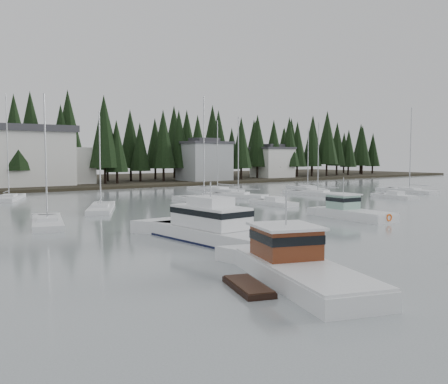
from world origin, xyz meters
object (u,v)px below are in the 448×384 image
object	(u,v)px
harbor_inn	(12,157)
sailboat_11	(204,202)
sailboat_1	(101,210)
house_east_b	(273,162)
sailboat_2	(47,225)
lobster_boat_teal	(352,213)
sailboat_9	(318,195)
runabout_2	(395,197)
cabin_cruiser_center	(214,231)
sailboat_4	(238,197)
sailboat_5	(308,190)
house_east_a	(204,160)
sailboat_10	(409,192)
runabout_1	(275,204)
lobster_boat_brown	(297,271)
sailboat_0	(218,191)
sailboat_8	(9,199)

from	to	relation	value
harbor_inn	sailboat_11	bearing A→B (deg)	-73.76
sailboat_1	house_east_b	bearing A→B (deg)	-29.72
sailboat_2	lobster_boat_teal	bearing A→B (deg)	-100.72
sailboat_9	runabout_2	distance (m)	11.37
cabin_cruiser_center	sailboat_9	bearing A→B (deg)	-60.01
cabin_cruiser_center	sailboat_4	size ratio (longest dim) A/B	0.95
sailboat_5	house_east_a	bearing A→B (deg)	24.96
sailboat_2	sailboat_10	distance (m)	59.36
sailboat_11	runabout_1	world-z (taller)	sailboat_11
sailboat_1	sailboat_11	xyz separation A→B (m)	(13.98, 0.46, 0.01)
lobster_boat_teal	sailboat_10	size ratio (longest dim) A/B	0.58
harbor_inn	sailboat_2	world-z (taller)	harbor_inn
sailboat_9	runabout_1	distance (m)	17.27
lobster_boat_brown	house_east_a	bearing A→B (deg)	-12.58
sailboat_5	sailboat_10	bearing A→B (deg)	-123.48
harbor_inn	sailboat_5	bearing A→B (deg)	-40.35
lobster_boat_teal	sailboat_0	xyz separation A→B (m)	(10.86, 36.72, -0.47)
harbor_inn	runabout_2	distance (m)	65.50
harbor_inn	sailboat_9	bearing A→B (deg)	-51.86
harbor_inn	sailboat_9	size ratio (longest dim) A/B	2.57
runabout_2	sailboat_4	bearing A→B (deg)	59.46
sailboat_11	sailboat_4	bearing A→B (deg)	-56.20
sailboat_4	runabout_2	distance (m)	22.14
sailboat_0	sailboat_11	xyz separation A→B (m)	(-13.42, -15.50, 0.01)
sailboat_0	runabout_2	bearing A→B (deg)	-155.54
runabout_1	sailboat_9	bearing A→B (deg)	-61.15
house_east_a	house_east_b	world-z (taller)	house_east_a
cabin_cruiser_center	house_east_b	bearing A→B (deg)	-48.02
sailboat_8	house_east_a	bearing A→B (deg)	-41.82
cabin_cruiser_center	runabout_2	distance (m)	43.10
sailboat_10	runabout_1	xyz separation A→B (m)	(-31.59, -2.08, 0.05)
lobster_boat_brown	sailboat_9	bearing A→B (deg)	-29.45
sailboat_5	runabout_2	bearing A→B (deg)	-163.95
house_east_b	lobster_boat_brown	distance (m)	101.26
lobster_boat_brown	sailboat_9	xyz separation A→B (m)	(39.88, 35.22, -0.50)
sailboat_0	sailboat_8	world-z (taller)	sailboat_8
sailboat_8	sailboat_10	distance (m)	60.79
runabout_2	house_east_a	bearing A→B (deg)	8.58
sailboat_1	sailboat_9	world-z (taller)	sailboat_9
cabin_cruiser_center	runabout_1	size ratio (longest dim) A/B	1.74
sailboat_4	sailboat_5	bearing A→B (deg)	-101.25
lobster_boat_teal	sailboat_5	world-z (taller)	sailboat_5
house_east_a	sailboat_11	xyz separation A→B (m)	(-26.52, -38.36, -4.84)
harbor_inn	runabout_2	xyz separation A→B (m)	(38.01, -53.04, -5.64)
sailboat_11	lobster_boat_brown	bearing A→B (deg)	161.06
house_east_b	lobster_boat_brown	bearing A→B (deg)	-131.74
sailboat_5	sailboat_8	distance (m)	47.65
house_east_b	lobster_boat_teal	bearing A→B (deg)	-126.74
lobster_boat_brown	sailboat_11	size ratio (longest dim) A/B	0.75
harbor_inn	sailboat_9	xyz separation A→B (m)	(33.46, -42.62, -5.72)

